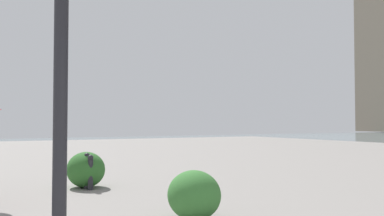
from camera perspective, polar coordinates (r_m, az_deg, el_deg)
The scene contains 5 objects.
lamppost at distance 4.46m, azimuth -17.50°, elevation 12.47°, with size 0.98×0.28×4.01m.
bollard_near at distance 9.96m, azimuth -13.77°, elevation -8.49°, with size 0.13×0.13×0.81m.
bollard_mid at distance 10.15m, azimuth -14.25°, elevation -8.26°, with size 0.13×0.13×0.84m.
shrub_low at distance 6.79m, azimuth 0.29°, elevation -11.87°, with size 0.93×0.84×0.79m.
shrub_round at distance 10.37m, azimuth -14.37°, elevation -8.20°, with size 1.00×0.90×0.85m.
Camera 1 is at (-1.09, 1.96, 1.56)m, focal length 38.84 mm.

